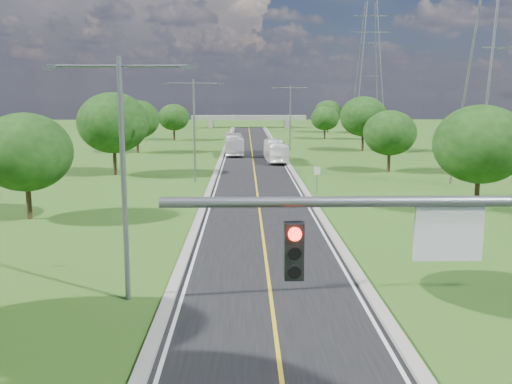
% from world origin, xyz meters
% --- Properties ---
extents(ground, '(260.00, 260.00, 0.00)m').
position_xyz_m(ground, '(0.00, 60.00, 0.00)').
color(ground, '#2E5116').
rests_on(ground, ground).
extents(road, '(8.00, 150.00, 0.06)m').
position_xyz_m(road, '(0.00, 66.00, 0.03)').
color(road, black).
rests_on(road, ground).
extents(curb_left, '(0.50, 150.00, 0.22)m').
position_xyz_m(curb_left, '(-4.25, 66.00, 0.11)').
color(curb_left, gray).
rests_on(curb_left, ground).
extents(curb_right, '(0.50, 150.00, 0.22)m').
position_xyz_m(curb_right, '(4.25, 66.00, 0.11)').
color(curb_right, gray).
rests_on(curb_right, ground).
extents(signal_mast, '(8.54, 0.33, 7.20)m').
position_xyz_m(signal_mast, '(3.68, -1.00, 4.91)').
color(signal_mast, slate).
rests_on(signal_mast, ground).
extents(speed_limit_sign, '(0.55, 0.09, 2.40)m').
position_xyz_m(speed_limit_sign, '(5.20, 37.98, 1.60)').
color(speed_limit_sign, slate).
rests_on(speed_limit_sign, ground).
extents(overpass, '(30.00, 3.00, 3.20)m').
position_xyz_m(overpass, '(0.00, 140.00, 2.41)').
color(overpass, gray).
rests_on(overpass, ground).
extents(streetlight_near_left, '(5.90, 0.25, 10.00)m').
position_xyz_m(streetlight_near_left, '(-6.00, 12.00, 5.94)').
color(streetlight_near_left, slate).
rests_on(streetlight_near_left, ground).
extents(streetlight_mid_left, '(5.90, 0.25, 10.00)m').
position_xyz_m(streetlight_mid_left, '(-6.00, 45.00, 5.94)').
color(streetlight_mid_left, slate).
rests_on(streetlight_mid_left, ground).
extents(streetlight_far_right, '(5.90, 0.25, 10.00)m').
position_xyz_m(streetlight_far_right, '(6.00, 78.00, 5.94)').
color(streetlight_far_right, slate).
rests_on(streetlight_far_right, ground).
extents(power_tower_near, '(9.00, 6.40, 28.00)m').
position_xyz_m(power_tower_near, '(22.00, 40.00, 14.01)').
color(power_tower_near, slate).
rests_on(power_tower_near, ground).
extents(power_tower_far, '(9.00, 6.40, 28.00)m').
position_xyz_m(power_tower_far, '(26.00, 115.00, 14.01)').
color(power_tower_far, slate).
rests_on(power_tower_far, ground).
extents(tree_lb, '(6.30, 6.30, 7.33)m').
position_xyz_m(tree_lb, '(-16.00, 28.00, 4.64)').
color(tree_lb, black).
rests_on(tree_lb, ground).
extents(tree_lc, '(7.56, 7.56, 8.79)m').
position_xyz_m(tree_lc, '(-15.00, 50.00, 5.58)').
color(tree_lc, black).
rests_on(tree_lc, ground).
extents(tree_ld, '(6.72, 6.72, 7.82)m').
position_xyz_m(tree_ld, '(-17.00, 74.00, 4.95)').
color(tree_ld, black).
rests_on(tree_ld, ground).
extents(tree_le, '(5.88, 5.88, 6.84)m').
position_xyz_m(tree_le, '(-14.50, 98.00, 4.33)').
color(tree_le, black).
rests_on(tree_le, ground).
extents(tree_rb, '(6.72, 6.72, 7.82)m').
position_xyz_m(tree_rb, '(16.00, 30.00, 4.95)').
color(tree_rb, black).
rests_on(tree_rb, ground).
extents(tree_rc, '(5.88, 5.88, 6.84)m').
position_xyz_m(tree_rc, '(15.00, 52.00, 4.33)').
color(tree_rc, black).
rests_on(tree_rc, ground).
extents(tree_rd, '(7.14, 7.14, 8.30)m').
position_xyz_m(tree_rd, '(17.00, 76.00, 5.27)').
color(tree_rd, black).
rests_on(tree_rd, ground).
extents(tree_re, '(5.46, 5.46, 6.35)m').
position_xyz_m(tree_re, '(14.50, 100.00, 4.02)').
color(tree_re, black).
rests_on(tree_re, ground).
extents(tree_rf, '(6.30, 6.30, 7.33)m').
position_xyz_m(tree_rf, '(18.00, 120.00, 4.64)').
color(tree_rf, black).
rests_on(tree_rf, ground).
extents(bus_outbound, '(2.71, 9.87, 2.73)m').
position_xyz_m(bus_outbound, '(2.86, 61.60, 1.42)').
color(bus_outbound, white).
rests_on(bus_outbound, road).
extents(bus_inbound, '(2.91, 10.56, 2.91)m').
position_xyz_m(bus_inbound, '(-2.62, 70.64, 1.52)').
color(bus_inbound, silver).
rests_on(bus_inbound, road).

